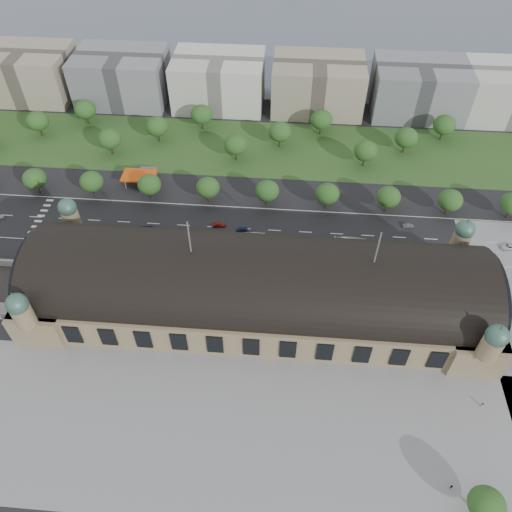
# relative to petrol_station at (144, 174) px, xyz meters

# --- Properties ---
(ground) EXTENTS (900.00, 900.00, 0.00)m
(ground) POSITION_rel_petrol_station_xyz_m (53.91, -65.28, -2.95)
(ground) COLOR black
(ground) RESTS_ON ground
(station) EXTENTS (150.00, 48.40, 44.30)m
(station) POSITION_rel_petrol_station_xyz_m (53.91, -65.28, 7.33)
(station) COLOR #8A7756
(station) RESTS_ON ground
(plaza_south) EXTENTS (190.00, 48.00, 0.12)m
(plaza_south) POSITION_rel_petrol_station_xyz_m (63.91, -109.28, -2.95)
(plaza_south) COLOR gray
(plaza_south) RESTS_ON ground
(road_slab) EXTENTS (260.00, 26.00, 0.10)m
(road_slab) POSITION_rel_petrol_station_xyz_m (33.91, -27.28, -2.95)
(road_slab) COLOR black
(road_slab) RESTS_ON ground
(grass_belt) EXTENTS (300.00, 45.00, 0.10)m
(grass_belt) POSITION_rel_petrol_station_xyz_m (38.91, 27.72, -2.95)
(grass_belt) COLOR #305321
(grass_belt) RESTS_ON ground
(petrol_station) EXTENTS (14.00, 13.00, 5.05)m
(petrol_station) POSITION_rel_petrol_station_xyz_m (0.00, 0.00, 0.00)
(petrol_station) COLOR #DA490C
(petrol_station) RESTS_ON ground
(office_1) EXTENTS (45.00, 32.00, 24.00)m
(office_1) POSITION_rel_petrol_station_xyz_m (-76.09, 67.72, 9.05)
(office_1) COLOR tan
(office_1) RESTS_ON ground
(office_2) EXTENTS (45.00, 32.00, 24.00)m
(office_2) POSITION_rel_petrol_station_xyz_m (-26.09, 67.72, 9.05)
(office_2) COLOR gray
(office_2) RESTS_ON ground
(office_3) EXTENTS (45.00, 32.00, 24.00)m
(office_3) POSITION_rel_petrol_station_xyz_m (23.91, 67.72, 9.05)
(office_3) COLOR silver
(office_3) RESTS_ON ground
(office_4) EXTENTS (45.00, 32.00, 24.00)m
(office_4) POSITION_rel_petrol_station_xyz_m (73.91, 67.72, 9.05)
(office_4) COLOR tan
(office_4) RESTS_ON ground
(office_5) EXTENTS (45.00, 32.00, 24.00)m
(office_5) POSITION_rel_petrol_station_xyz_m (123.91, 67.72, 9.05)
(office_5) COLOR gray
(office_5) RESTS_ON ground
(office_6) EXTENTS (45.00, 32.00, 24.00)m
(office_6) POSITION_rel_petrol_station_xyz_m (168.91, 67.72, 9.05)
(office_6) COLOR silver
(office_6) RESTS_ON ground
(tree_row_1) EXTENTS (9.60, 9.60, 11.52)m
(tree_row_1) POSITION_rel_petrol_station_xyz_m (-42.09, -12.28, 4.48)
(tree_row_1) COLOR #2D2116
(tree_row_1) RESTS_ON ground
(tree_row_2) EXTENTS (9.60, 9.60, 11.52)m
(tree_row_2) POSITION_rel_petrol_station_xyz_m (-18.09, -12.28, 4.48)
(tree_row_2) COLOR #2D2116
(tree_row_2) RESTS_ON ground
(tree_row_3) EXTENTS (9.60, 9.60, 11.52)m
(tree_row_3) POSITION_rel_petrol_station_xyz_m (5.91, -12.28, 4.48)
(tree_row_3) COLOR #2D2116
(tree_row_3) RESTS_ON ground
(tree_row_4) EXTENTS (9.60, 9.60, 11.52)m
(tree_row_4) POSITION_rel_petrol_station_xyz_m (29.91, -12.28, 4.48)
(tree_row_4) COLOR #2D2116
(tree_row_4) RESTS_ON ground
(tree_row_5) EXTENTS (9.60, 9.60, 11.52)m
(tree_row_5) POSITION_rel_petrol_station_xyz_m (53.91, -12.28, 4.48)
(tree_row_5) COLOR #2D2116
(tree_row_5) RESTS_ON ground
(tree_row_6) EXTENTS (9.60, 9.60, 11.52)m
(tree_row_6) POSITION_rel_petrol_station_xyz_m (77.91, -12.28, 4.48)
(tree_row_6) COLOR #2D2116
(tree_row_6) RESTS_ON ground
(tree_row_7) EXTENTS (9.60, 9.60, 11.52)m
(tree_row_7) POSITION_rel_petrol_station_xyz_m (101.91, -12.28, 4.48)
(tree_row_7) COLOR #2D2116
(tree_row_7) RESTS_ON ground
(tree_row_8) EXTENTS (9.60, 9.60, 11.52)m
(tree_row_8) POSITION_rel_petrol_station_xyz_m (125.91, -12.28, 4.48)
(tree_row_8) COLOR #2D2116
(tree_row_8) RESTS_ON ground
(tree_belt_1) EXTENTS (10.40, 10.40, 12.48)m
(tree_belt_1) POSITION_rel_petrol_station_xyz_m (-57.09, 29.72, 5.10)
(tree_belt_1) COLOR #2D2116
(tree_belt_1) RESTS_ON ground
(tree_belt_2) EXTENTS (10.40, 10.40, 12.48)m
(tree_belt_2) POSITION_rel_petrol_station_xyz_m (-38.09, 41.72, 5.10)
(tree_belt_2) COLOR #2D2116
(tree_belt_2) RESTS_ON ground
(tree_belt_3) EXTENTS (10.40, 10.40, 12.48)m
(tree_belt_3) POSITION_rel_petrol_station_xyz_m (-19.09, 17.72, 5.10)
(tree_belt_3) COLOR #2D2116
(tree_belt_3) RESTS_ON ground
(tree_belt_4) EXTENTS (10.40, 10.40, 12.48)m
(tree_belt_4) POSITION_rel_petrol_station_xyz_m (-0.09, 29.72, 5.10)
(tree_belt_4) COLOR #2D2116
(tree_belt_4) RESTS_ON ground
(tree_belt_5) EXTENTS (10.40, 10.40, 12.48)m
(tree_belt_5) POSITION_rel_petrol_station_xyz_m (18.91, 41.72, 5.10)
(tree_belt_5) COLOR #2D2116
(tree_belt_5) RESTS_ON ground
(tree_belt_6) EXTENTS (10.40, 10.40, 12.48)m
(tree_belt_6) POSITION_rel_petrol_station_xyz_m (37.91, 17.72, 5.10)
(tree_belt_6) COLOR #2D2116
(tree_belt_6) RESTS_ON ground
(tree_belt_7) EXTENTS (10.40, 10.40, 12.48)m
(tree_belt_7) POSITION_rel_petrol_station_xyz_m (56.91, 29.72, 5.10)
(tree_belt_7) COLOR #2D2116
(tree_belt_7) RESTS_ON ground
(tree_belt_8) EXTENTS (10.40, 10.40, 12.48)m
(tree_belt_8) POSITION_rel_petrol_station_xyz_m (75.91, 41.72, 5.10)
(tree_belt_8) COLOR #2D2116
(tree_belt_8) RESTS_ON ground
(tree_belt_9) EXTENTS (10.40, 10.40, 12.48)m
(tree_belt_9) POSITION_rel_petrol_station_xyz_m (94.91, 17.72, 5.10)
(tree_belt_9) COLOR #2D2116
(tree_belt_9) RESTS_ON ground
(tree_belt_10) EXTENTS (10.40, 10.40, 12.48)m
(tree_belt_10) POSITION_rel_petrol_station_xyz_m (113.91, 29.72, 5.10)
(tree_belt_10) COLOR #2D2116
(tree_belt_10) RESTS_ON ground
(tree_belt_11) EXTENTS (10.40, 10.40, 12.48)m
(tree_belt_11) POSITION_rel_petrol_station_xyz_m (132.91, 41.72, 5.10)
(tree_belt_11) COLOR #2D2116
(tree_belt_11) RESTS_ON ground
(tree_plaza_s) EXTENTS (9.00, 9.00, 10.64)m
(tree_plaza_s) POSITION_rel_petrol_station_xyz_m (113.91, -125.28, 3.86)
(tree_plaza_s) COLOR #2D2116
(tree_plaza_s) RESTS_ON ground
(traffic_car_2) EXTENTS (5.65, 2.99, 1.51)m
(traffic_car_2) POSITION_rel_petrol_station_xyz_m (7.81, -31.08, -2.19)
(traffic_car_2) COLOR black
(traffic_car_2) RESTS_ON ground
(traffic_car_3) EXTENTS (5.59, 2.76, 1.56)m
(traffic_car_3) POSITION_rel_petrol_station_xyz_m (35.94, -26.61, -2.17)
(traffic_car_3) COLOR maroon
(traffic_car_3) RESTS_ON ground
(traffic_car_4) EXTENTS (4.68, 2.34, 1.53)m
(traffic_car_4) POSITION_rel_petrol_station_xyz_m (45.15, -28.31, -2.18)
(traffic_car_4) COLOR #1B294C
(traffic_car_4) RESTS_ON ground
(traffic_car_5) EXTENTS (4.38, 1.77, 1.42)m
(traffic_car_5) POSITION_rel_petrol_station_xyz_m (109.97, -21.15, -2.24)
(traffic_car_5) COLOR #54575B
(traffic_car_5) RESTS_ON ground
(traffic_car_6) EXTENTS (6.21, 3.46, 1.64)m
(traffic_car_6) POSITION_rel_petrol_station_xyz_m (145.85, -29.89, -2.13)
(traffic_car_6) COLOR silver
(traffic_car_6) RESTS_ON ground
(parked_car_0) EXTENTS (4.47, 2.90, 1.39)m
(parked_car_0) POSITION_rel_petrol_station_xyz_m (-26.09, -42.99, -2.25)
(parked_car_0) COLOR black
(parked_car_0) RESTS_ON ground
(parked_car_1) EXTENTS (5.10, 4.37, 1.30)m
(parked_car_1) POSITION_rel_petrol_station_xyz_m (-13.72, -44.28, -2.30)
(parked_car_1) COLOR #992D13
(parked_car_1) RESTS_ON ground
(parked_car_2) EXTENTS (5.52, 4.85, 1.53)m
(parked_car_2) POSITION_rel_petrol_station_xyz_m (-17.43, -43.36, -2.18)
(parked_car_2) COLOR #171941
(parked_car_2) RESTS_ON ground
(parked_car_3) EXTENTS (4.15, 3.68, 1.36)m
(parked_car_3) POSITION_rel_petrol_station_xyz_m (-4.85, -43.45, -2.27)
(parked_car_3) COLOR slate
(parked_car_3) RESTS_ON ground
(parked_car_4) EXTENTS (4.87, 4.02, 1.57)m
(parked_car_4) POSITION_rel_petrol_station_xyz_m (19.30, -40.28, -2.17)
(parked_car_4) COLOR silver
(parked_car_4) RESTS_ON ground
(parked_car_5) EXTENTS (5.12, 4.02, 1.29)m
(parked_car_5) POSITION_rel_petrol_station_xyz_m (8.50, -40.28, -2.30)
(parked_car_5) COLOR #94959C
(parked_car_5) RESTS_ON ground
(parked_car_6) EXTENTS (4.79, 3.56, 1.29)m
(parked_car_6) POSITION_rel_petrol_station_xyz_m (32.36, -44.28, -2.30)
(parked_car_6) COLOR black
(parked_car_6) RESTS_ON ground
(bus_west) EXTENTS (12.10, 3.34, 3.34)m
(bus_west) POSITION_rel_petrol_station_xyz_m (45.66, -38.28, -1.28)
(bus_west) COLOR red
(bus_west) RESTS_ON ground
(bus_mid) EXTENTS (11.56, 3.42, 3.18)m
(bus_mid) POSITION_rel_petrol_station_xyz_m (50.38, -33.28, -1.36)
(bus_mid) COLOR silver
(bus_mid) RESTS_ON ground
(bus_east) EXTENTS (12.55, 3.39, 3.47)m
(bus_east) POSITION_rel_petrol_station_xyz_m (86.44, -33.28, -1.22)
(bus_east) COLOR silver
(bus_east) RESTS_ON ground
(pedestrian_0) EXTENTS (0.98, 0.63, 1.90)m
(pedestrian_0) POSITION_rel_petrol_station_xyz_m (121.33, -95.96, -2.00)
(pedestrian_0) COLOR gray
(pedestrian_0) RESTS_ON ground
(pedestrian_4) EXTENTS (1.10, 0.93, 1.58)m
(pedestrian_4) POSITION_rel_petrol_station_xyz_m (108.25, -119.65, -2.16)
(pedestrian_4) COLOR gray
(pedestrian_4) RESTS_ON ground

